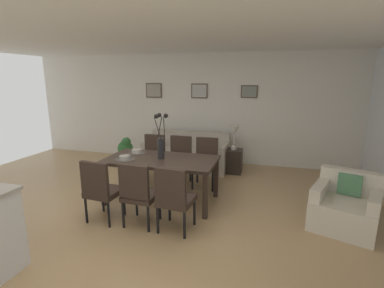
{
  "coord_description": "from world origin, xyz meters",
  "views": [
    {
      "loc": [
        1.65,
        -3.49,
        2.01
      ],
      "look_at": [
        0.44,
        0.82,
        0.98
      ],
      "focal_mm": 26.57,
      "sensor_mm": 36.0,
      "label": 1
    }
  ],
  "objects_px": {
    "armchair": "(345,207)",
    "centerpiece_vase": "(161,142)",
    "dining_chair_near_left": "(101,188)",
    "bowl_near_right": "(137,151)",
    "side_table": "(233,161)",
    "potted_plant": "(126,149)",
    "dining_chair_far_left": "(139,192)",
    "dining_table": "(161,163)",
    "framed_picture_left": "(154,90)",
    "framed_picture_center": "(199,91)",
    "dining_chair_mid_right": "(206,160)",
    "table_lamp": "(234,132)",
    "sofa": "(187,156)",
    "dining_chair_near_right": "(153,156)",
    "bowl_near_left": "(125,157)",
    "dining_chair_mid_left": "(174,196)",
    "framed_picture_right": "(249,92)",
    "dining_chair_far_right": "(179,158)"
  },
  "relations": [
    {
      "from": "armchair",
      "to": "centerpiece_vase",
      "type": "bearing_deg",
      "value": 177.79
    },
    {
      "from": "dining_chair_near_left",
      "to": "bowl_near_right",
      "type": "relative_size",
      "value": 5.41
    },
    {
      "from": "side_table",
      "to": "potted_plant",
      "type": "bearing_deg",
      "value": -177.53
    },
    {
      "from": "dining_chair_far_left",
      "to": "dining_table",
      "type": "bearing_deg",
      "value": 90.71
    },
    {
      "from": "framed_picture_left",
      "to": "potted_plant",
      "type": "distance_m",
      "value": 1.63
    },
    {
      "from": "framed_picture_center",
      "to": "dining_chair_mid_right",
      "type": "bearing_deg",
      "value": -71.51
    },
    {
      "from": "dining_chair_near_left",
      "to": "table_lamp",
      "type": "bearing_deg",
      "value": 60.75
    },
    {
      "from": "dining_chair_near_left",
      "to": "dining_chair_far_left",
      "type": "height_order",
      "value": "same"
    },
    {
      "from": "bowl_near_right",
      "to": "armchair",
      "type": "height_order",
      "value": "bowl_near_right"
    },
    {
      "from": "dining_chair_mid_right",
      "to": "sofa",
      "type": "height_order",
      "value": "dining_chair_mid_right"
    },
    {
      "from": "framed_picture_center",
      "to": "dining_chair_near_right",
      "type": "bearing_deg",
      "value": -108.13
    },
    {
      "from": "bowl_near_left",
      "to": "framed_picture_left",
      "type": "height_order",
      "value": "framed_picture_left"
    },
    {
      "from": "centerpiece_vase",
      "to": "dining_chair_near_left",
      "type": "bearing_deg",
      "value": -122.02
    },
    {
      "from": "dining_chair_mid_left",
      "to": "dining_chair_mid_right",
      "type": "bearing_deg",
      "value": 89.46
    },
    {
      "from": "dining_table",
      "to": "bowl_near_left",
      "type": "relative_size",
      "value": 10.59
    },
    {
      "from": "side_table",
      "to": "framed_picture_right",
      "type": "xyz_separation_m",
      "value": [
        0.22,
        0.71,
        1.46
      ]
    },
    {
      "from": "dining_chair_near_left",
      "to": "armchair",
      "type": "relative_size",
      "value": 0.9
    },
    {
      "from": "dining_table",
      "to": "framed_picture_left",
      "type": "bearing_deg",
      "value": 114.99
    },
    {
      "from": "bowl_near_left",
      "to": "centerpiece_vase",
      "type": "bearing_deg",
      "value": 21.6
    },
    {
      "from": "dining_chair_near_left",
      "to": "sofa",
      "type": "bearing_deg",
      "value": 81.24
    },
    {
      "from": "sofa",
      "to": "armchair",
      "type": "bearing_deg",
      "value": -34.87
    },
    {
      "from": "dining_chair_near_right",
      "to": "sofa",
      "type": "xyz_separation_m",
      "value": [
        0.41,
        1.01,
        -0.23
      ]
    },
    {
      "from": "dining_chair_far_right",
      "to": "centerpiece_vase",
      "type": "bearing_deg",
      "value": -90.98
    },
    {
      "from": "dining_chair_near_right",
      "to": "table_lamp",
      "type": "xyz_separation_m",
      "value": [
        1.49,
        0.92,
        0.38
      ]
    },
    {
      "from": "dining_chair_far_left",
      "to": "framed_picture_left",
      "type": "bearing_deg",
      "value": 109.27
    },
    {
      "from": "dining_chair_near_right",
      "to": "centerpiece_vase",
      "type": "xyz_separation_m",
      "value": [
        0.53,
        -0.89,
        0.51
      ]
    },
    {
      "from": "centerpiece_vase",
      "to": "side_table",
      "type": "distance_m",
      "value": 2.18
    },
    {
      "from": "bowl_near_left",
      "to": "potted_plant",
      "type": "relative_size",
      "value": 0.25
    },
    {
      "from": "bowl_near_left",
      "to": "sofa",
      "type": "relative_size",
      "value": 0.09
    },
    {
      "from": "bowl_near_right",
      "to": "table_lamp",
      "type": "xyz_separation_m",
      "value": [
        1.5,
        1.6,
        0.11
      ]
    },
    {
      "from": "dining_chair_far_left",
      "to": "framed_picture_right",
      "type": "bearing_deg",
      "value": 71.05
    },
    {
      "from": "sofa",
      "to": "framed_picture_right",
      "type": "distance_m",
      "value": 2.04
    },
    {
      "from": "dining_chair_mid_left",
      "to": "dining_chair_mid_right",
      "type": "relative_size",
      "value": 1.0
    },
    {
      "from": "dining_table",
      "to": "bowl_near_right",
      "type": "relative_size",
      "value": 10.59
    },
    {
      "from": "sofa",
      "to": "table_lamp",
      "type": "relative_size",
      "value": 3.68
    },
    {
      "from": "dining_chair_far_left",
      "to": "framed_picture_right",
      "type": "xyz_separation_m",
      "value": [
        1.16,
        3.38,
        1.21
      ]
    },
    {
      "from": "dining_chair_near_right",
      "to": "dining_chair_far_left",
      "type": "bearing_deg",
      "value": -72.75
    },
    {
      "from": "dining_chair_mid_left",
      "to": "bowl_near_right",
      "type": "height_order",
      "value": "dining_chair_mid_left"
    },
    {
      "from": "dining_chair_far_right",
      "to": "side_table",
      "type": "distance_m",
      "value": 1.33
    },
    {
      "from": "dining_chair_near_right",
      "to": "dining_table",
      "type": "bearing_deg",
      "value": -58.94
    },
    {
      "from": "table_lamp",
      "to": "dining_chair_near_right",
      "type": "bearing_deg",
      "value": -148.18
    },
    {
      "from": "dining_chair_near_left",
      "to": "side_table",
      "type": "bearing_deg",
      "value": 60.75
    },
    {
      "from": "framed_picture_left",
      "to": "framed_picture_center",
      "type": "height_order",
      "value": "framed_picture_left"
    },
    {
      "from": "dining_chair_mid_left",
      "to": "dining_chair_mid_right",
      "type": "height_order",
      "value": "same"
    },
    {
      "from": "sofa",
      "to": "framed_picture_center",
      "type": "relative_size",
      "value": 4.71
    },
    {
      "from": "dining_chair_far_left",
      "to": "framed_picture_left",
      "type": "xyz_separation_m",
      "value": [
        -1.18,
        3.38,
        1.21
      ]
    },
    {
      "from": "table_lamp",
      "to": "framed_picture_right",
      "type": "bearing_deg",
      "value": 72.94
    },
    {
      "from": "framed_picture_center",
      "to": "framed_picture_right",
      "type": "bearing_deg",
      "value": 0.0
    },
    {
      "from": "dining_chair_near_left",
      "to": "dining_chair_near_right",
      "type": "bearing_deg",
      "value": 89.18
    },
    {
      "from": "dining_table",
      "to": "bowl_near_right",
      "type": "xyz_separation_m",
      "value": [
        -0.54,
        0.21,
        0.12
      ]
    }
  ]
}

